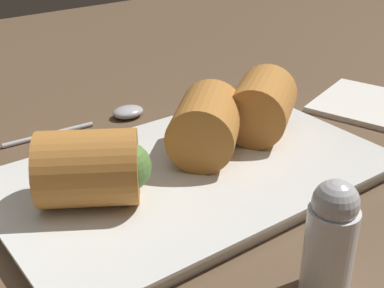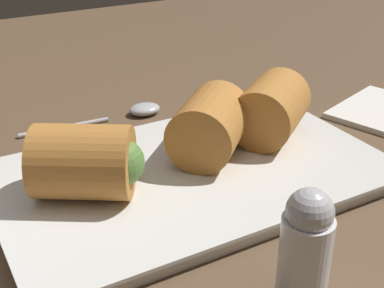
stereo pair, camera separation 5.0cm
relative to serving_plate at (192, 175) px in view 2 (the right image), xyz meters
The scene contains 7 objects.
table_surface 2.84cm from the serving_plate, 28.19° to the left, with size 180.00×140.00×2.00cm.
serving_plate is the anchor object (origin of this frame).
roll_front_left 5.05cm from the serving_plate, 149.91° to the right, with size 9.68×9.60×5.99cm.
roll_front_right 9.84cm from the serving_plate, ahead, with size 9.66×9.11×5.99cm.
roll_back_left 10.92cm from the serving_plate, 168.55° to the right, with size 9.71×9.35×5.99cm.
spoon 15.98cm from the serving_plate, 94.15° to the right, with size 16.01×2.96×1.24cm.
salt_shaker 16.68cm from the serving_plate, 85.87° to the left, with size 3.25×3.25×8.44cm.
Camera 2 is at (18.08, 34.63, 26.85)cm, focal length 50.00 mm.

